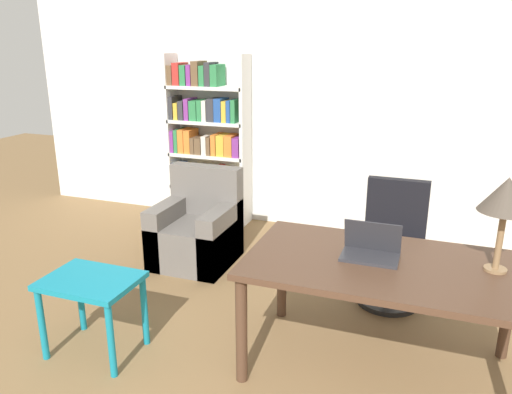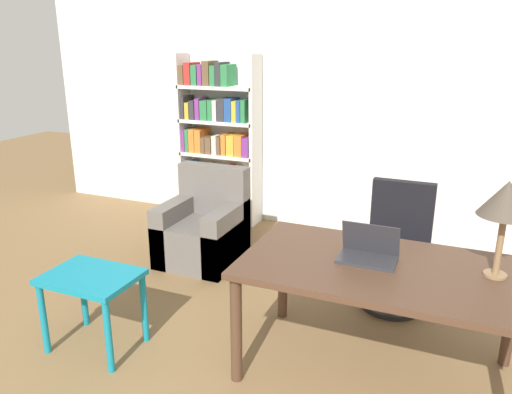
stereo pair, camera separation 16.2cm
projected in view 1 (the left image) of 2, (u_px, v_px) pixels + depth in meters
wall_back at (371, 106)px, 4.97m from camera, size 8.00×0.06×2.70m
desk at (384, 276)px, 2.96m from camera, size 1.62×0.92×0.72m
laptop at (371, 250)px, 2.99m from camera, size 0.34×0.21×0.22m
table_lamp at (507, 197)px, 2.70m from camera, size 0.29×0.29×0.55m
office_chair at (392, 247)px, 3.87m from camera, size 0.49×0.49×0.95m
side_table_blue at (92, 292)px, 3.19m from camera, size 0.59×0.44×0.53m
armchair at (197, 232)px, 4.59m from camera, size 0.68×0.69×0.86m
bookshelf at (206, 145)px, 5.52m from camera, size 0.91×0.28×1.85m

